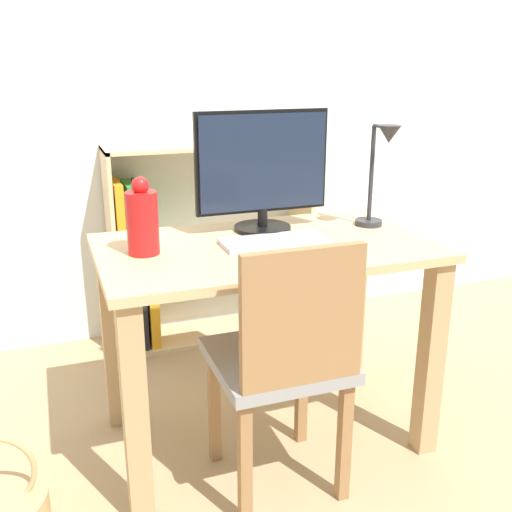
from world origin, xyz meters
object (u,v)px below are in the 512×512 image
Objects in this scene: monitor at (263,168)px; chair at (285,358)px; keyboard at (274,241)px; bookshelf at (178,254)px; desk_lamp at (380,166)px; vase at (142,220)px.

chair is at bearing -102.08° from monitor.
bookshelf reaches higher than keyboard.
keyboard is at bearing 69.41° from chair.
desk_lamp is at bearing -17.80° from monitor.
keyboard is at bearing -174.08° from desk_lamp.
chair is 1.20m from bookshelf.
monitor reaches higher than bookshelf.
vase is 1.01m from bookshelf.
chair is (-0.49, -0.34, -0.50)m from desk_lamp.
desk_lamp is at bearing 5.92° from keyboard.
monitor is 0.57× the size of chair.
chair is (-0.08, -0.29, -0.28)m from keyboard.
monitor is 1.97× the size of vase.
bookshelf is (-0.55, 0.86, -0.53)m from desk_lamp.
monitor is at bearing 82.40° from keyboard.
chair is at bearing -43.21° from vase.
vase is 0.66× the size of desk_lamp.
vase is 0.29× the size of chair.
bookshelf is (0.29, 0.87, -0.41)m from vase.
monitor is at bearing 71.96° from chair.
desk_lamp reaches higher than keyboard.
desk_lamp is at bearing 0.41° from vase.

